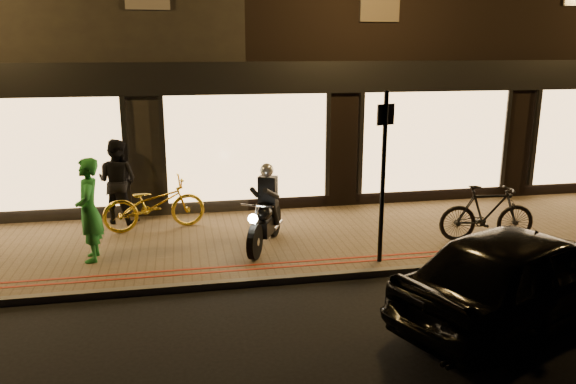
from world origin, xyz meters
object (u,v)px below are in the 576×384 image
Objects in this scene: bicycle_gold at (154,204)px; person_green at (89,210)px; parked_car at (523,275)px; motorcycle at (265,215)px; sign_post at (383,169)px.

person_green is at bearing 136.45° from bicycle_gold.
person_green is 0.44× the size of parked_car.
sign_post reaches higher than motorcycle.
motorcycle is 3.16m from person_green.
person_green is (-1.04, -1.56, 0.38)m from bicycle_gold.
parked_car is at bearing 57.75° from person_green.
parked_car is (1.26, -2.31, -1.08)m from sign_post.
bicycle_gold is 1.12× the size of person_green.
sign_post is 1.63× the size of person_green.
motorcycle is at bearing -134.33° from bicycle_gold.
parked_car is (3.13, -3.47, -0.02)m from motorcycle.
bicycle_gold is at bearing 23.10° from parked_car.
sign_post is 0.71× the size of parked_car.
bicycle_gold is (-3.97, 2.60, -1.13)m from sign_post.
sign_post reaches higher than parked_car.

